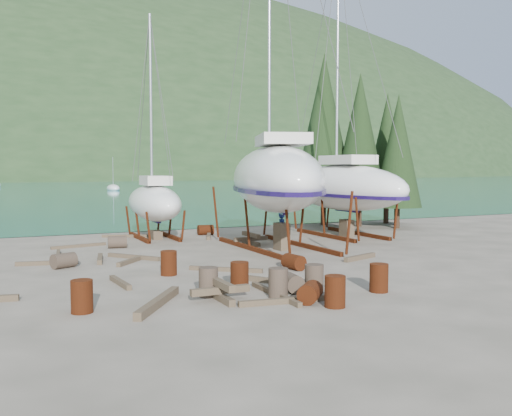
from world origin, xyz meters
name	(u,v)px	position (x,y,z in m)	size (l,w,h in m)	color
ground	(272,270)	(0.00, 0.00, 0.00)	(600.00, 600.00, 0.00)	#5B5548
bay_water	(7,175)	(0.00, 315.00, 0.01)	(700.00, 700.00, 0.00)	#186D78
far_hill	(6,175)	(0.00, 320.00, 0.00)	(800.00, 360.00, 110.00)	#1F351A
far_house_right	(108,171)	(30.00, 190.00, 2.92)	(6.60, 5.60, 5.60)	beige
cypress_near_right	(360,138)	(12.50, 12.00, 5.79)	(3.60, 3.60, 10.00)	black
cypress_mid_right	(398,151)	(14.00, 10.00, 4.92)	(3.06, 3.06, 8.50)	black
cypress_back_left	(324,126)	(11.00, 14.00, 6.66)	(4.14, 4.14, 11.50)	black
cypress_far_right	(387,148)	(15.50, 13.00, 5.21)	(3.24, 3.24, 9.00)	black
moored_boat_mid	(113,188)	(10.00, 80.00, 0.39)	(2.00, 5.00, 6.05)	white
large_sailboat_near	(276,178)	(2.86, 5.26, 3.37)	(8.10, 13.84, 20.94)	white
large_sailboat_far	(342,187)	(8.48, 8.04, 2.80)	(3.19, 10.84, 17.13)	white
small_sailboat_shore	(154,202)	(-1.40, 11.42, 2.00)	(2.75, 7.68, 12.11)	white
worker	(282,230)	(3.05, 4.92, 0.89)	(0.65, 0.43, 1.78)	navy
drum_1	(291,283)	(-1.14, -3.55, 0.29)	(0.58, 0.58, 0.88)	#2D2823
drum_3	(335,291)	(-0.98, -5.78, 0.44)	(0.58, 0.58, 0.88)	#5D2110
drum_4	(206,230)	(1.72, 11.81, 0.29)	(0.58, 0.58, 0.88)	#5D2110
drum_5	(278,283)	(-1.85, -4.07, 0.44)	(0.58, 0.58, 0.88)	#2D2823
drum_6	(294,262)	(0.84, -0.18, 0.29)	(0.58, 0.58, 0.88)	#5D2110
drum_7	(379,278)	(1.33, -4.71, 0.44)	(0.58, 0.58, 0.88)	#5D2110
drum_9	(117,242)	(-3.99, 8.55, 0.29)	(0.58, 0.58, 0.88)	#2D2823
drum_10	(240,276)	(-2.44, -2.55, 0.44)	(0.58, 0.58, 0.88)	#5D2110
drum_12	(310,293)	(-1.33, -5.02, 0.29)	(0.58, 0.58, 0.88)	#5D2110
drum_13	(82,296)	(-7.38, -3.43, 0.44)	(0.58, 0.58, 0.88)	#5D2110
drum_14	(169,263)	(-3.76, 0.74, 0.44)	(0.58, 0.58, 0.88)	#5D2110
drum_15	(64,261)	(-6.99, 3.88, 0.29)	(0.58, 0.58, 0.88)	#2D2823
drum_16	(208,282)	(-3.67, -3.06, 0.44)	(0.58, 0.58, 0.88)	#2D2823
drum_17	(314,279)	(-0.56, -3.98, 0.44)	(0.58, 0.58, 0.88)	#2D2823
timber_0	(79,246)	(-5.63, 9.60, 0.07)	(0.14, 2.69, 0.14)	brown
timber_1	(360,257)	(4.50, 0.70, 0.10)	(0.19, 2.06, 0.19)	brown
timber_3	(275,294)	(-1.85, -3.87, 0.07)	(0.15, 3.19, 0.15)	brown
timber_4	(129,261)	(-4.50, 3.84, 0.09)	(0.17, 1.77, 0.17)	brown
timber_5	(289,300)	(-1.90, -4.84, 0.08)	(0.16, 3.01, 0.16)	brown
timber_6	(209,236)	(1.36, 10.36, 0.10)	(0.19, 1.94, 0.19)	brown
timber_7	(255,279)	(-1.45, -1.58, 0.09)	(0.17, 1.73, 0.17)	brown
timber_8	(100,259)	(-5.44, 4.97, 0.09)	(0.19, 2.06, 0.19)	brown
timber_9	(126,236)	(-2.70, 12.61, 0.08)	(0.15, 2.60, 0.15)	brown
timber_10	(133,257)	(-4.05, 4.99, 0.08)	(0.16, 2.68, 0.16)	brown
timber_11	(226,269)	(-1.64, 0.57, 0.08)	(0.15, 2.83, 0.15)	brown
timber_12	(120,282)	(-5.71, -0.24, 0.08)	(0.17, 2.00, 0.17)	brown
timber_15	(58,256)	(-6.90, 6.65, 0.07)	(0.15, 3.22, 0.15)	brown
timber_16	(158,302)	(-5.37, -3.60, 0.11)	(0.23, 3.25, 0.23)	brown
timber_17	(47,263)	(-7.51, 4.88, 0.08)	(0.16, 2.37, 0.16)	brown
timber_pile_fore	(220,290)	(-3.55, -3.69, 0.30)	(1.80, 1.80, 0.60)	brown
timber_pile_aft	(251,239)	(2.30, 6.87, 0.30)	(1.80, 1.80, 0.60)	brown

